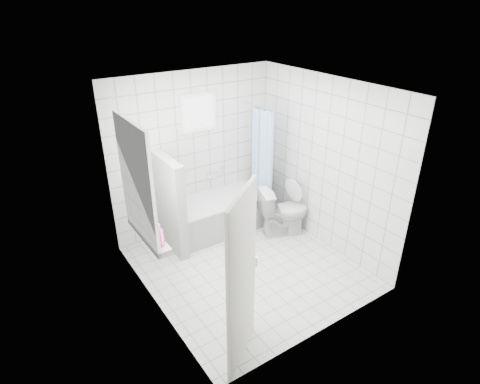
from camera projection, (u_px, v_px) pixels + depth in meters
ground at (247, 267)px, 5.86m from camera, size 3.00×3.00×0.00m
ceiling at (249, 87)px, 4.70m from camera, size 3.00×3.00×0.00m
wall_back at (194, 153)px, 6.40m from camera, size 2.80×0.02×2.60m
wall_front at (330, 239)px, 4.17m from camera, size 2.80×0.02×2.60m
wall_left at (147, 217)px, 4.59m from camera, size 0.02×3.00×2.60m
wall_right at (325, 164)px, 5.98m from camera, size 0.02×3.00×2.60m
window_left at (139, 183)px, 4.70m from camera, size 0.01×0.90×1.40m
window_back at (199, 113)px, 6.12m from camera, size 0.50×0.01×0.50m
window_sill at (149, 235)px, 5.05m from camera, size 0.18×1.02×0.08m
door at (242, 281)px, 4.03m from camera, size 0.66×0.52×2.00m
bathtub at (219, 214)px, 6.67m from camera, size 1.60×0.77×0.58m
partition_wall at (170, 205)px, 6.00m from camera, size 0.15×0.85×1.50m
tiled_ledge at (258, 194)px, 7.37m from camera, size 0.40×0.24×0.55m
toilet at (284, 211)px, 6.52m from camera, size 0.91×0.70×0.82m
curtain_rod at (257, 107)px, 6.26m from camera, size 0.02×0.80×0.02m
shower_curtain at (261, 163)px, 6.56m from camera, size 0.14×0.48×1.78m
tub_faucet at (213, 175)px, 6.72m from camera, size 0.18×0.06×0.06m
sill_bottles at (151, 227)px, 4.91m from camera, size 0.20×0.61×0.31m
ledge_bottles at (260, 175)px, 7.18m from camera, size 0.18×0.18×0.26m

